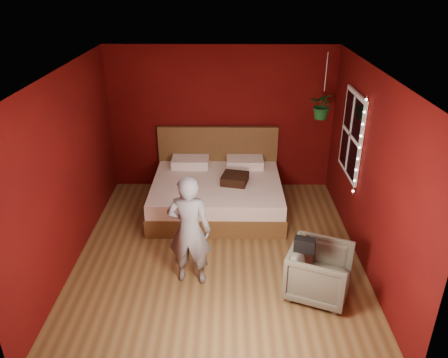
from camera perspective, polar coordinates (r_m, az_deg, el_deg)
floor at (r=6.42m, az=-0.69°, el=-9.62°), size 4.50×4.50×0.00m
room_walls at (r=5.63m, az=-0.78°, el=4.50°), size 4.04×4.54×2.62m
window at (r=6.78m, az=16.32°, el=5.58°), size 0.05×0.97×1.27m
fairy_lights at (r=6.31m, az=17.27°, el=3.94°), size 0.04×0.04×1.45m
bed at (r=7.45m, az=-0.92°, el=-1.52°), size 2.16×1.84×1.19m
person at (r=5.52m, az=-4.55°, el=-6.71°), size 0.59×0.43×1.52m
armchair at (r=5.63m, az=12.36°, el=-11.78°), size 0.96×0.95×0.68m
handbag at (r=5.31m, az=10.50°, el=-8.46°), size 0.27×0.19×0.18m
throw_pillow at (r=7.17m, az=1.43°, el=0.03°), size 0.49×0.49×0.14m
hanging_plant at (r=7.16m, az=12.78°, el=9.37°), size 0.50×0.47×1.04m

